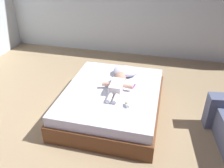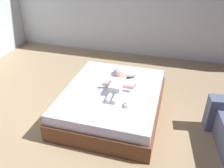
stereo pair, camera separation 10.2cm
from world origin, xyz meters
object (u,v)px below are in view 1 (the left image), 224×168
(bed, at_px, (112,101))
(baby_bottle, at_px, (127,104))
(pillow, at_px, (125,71))
(toothbrush, at_px, (134,86))
(baby, at_px, (118,84))

(bed, xyz_separation_m, baby_bottle, (0.29, -0.35, 0.24))
(bed, relative_size, baby_bottle, 15.82)
(pillow, height_order, baby_bottle, pillow)
(toothbrush, xyz_separation_m, baby_bottle, (-0.01, -0.53, 0.02))
(bed, xyz_separation_m, baby, (0.07, 0.06, 0.28))
(baby, distance_m, baby_bottle, 0.47)
(toothbrush, distance_m, baby_bottle, 0.53)
(bed, height_order, baby_bottle, baby_bottle)
(pillow, height_order, baby, baby)
(baby, distance_m, toothbrush, 0.27)
(bed, bearing_deg, toothbrush, 30.96)
(baby, relative_size, baby_bottle, 6.11)
(baby, xyz_separation_m, baby_bottle, (0.22, -0.41, -0.05))
(pillow, distance_m, baby_bottle, 0.89)
(bed, bearing_deg, baby, 38.70)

